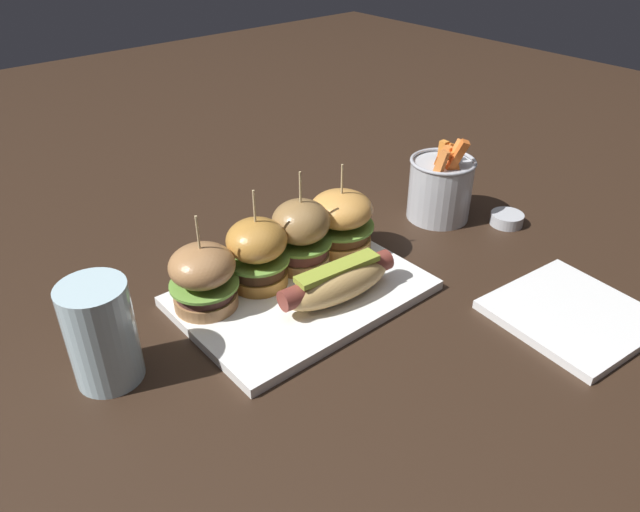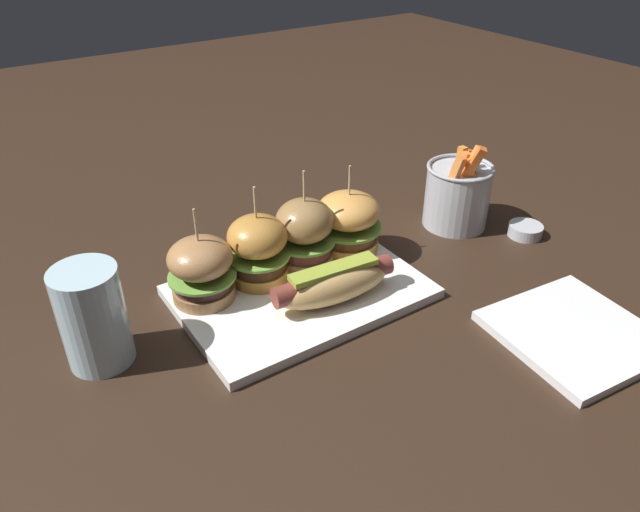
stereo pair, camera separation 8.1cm
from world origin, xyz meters
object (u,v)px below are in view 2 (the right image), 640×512
Objects in this scene: slider_far_left at (201,269)px; platter_main at (300,292)px; slider_center_left at (258,248)px; slider_far_right at (348,221)px; hot_dog at (334,283)px; slider_center_right at (305,232)px; sauce_ramekin at (525,230)px; side_plate at (575,333)px; water_glass at (93,317)px; fries_bucket at (458,194)px.

platter_main is at bearing -24.22° from slider_far_left.
slider_center_left is (-0.04, 0.05, 0.06)m from platter_main.
platter_main is 2.42× the size of slider_far_right.
slider_center_right is (0.02, 0.10, 0.02)m from hot_dog.
sauce_ramekin is at bearing -21.71° from slider_far_right.
slider_center_right reaches higher than slider_far_right.
hot_dog is at bearing -35.45° from slider_far_left.
side_plate is 0.58m from water_glass.
slider_far_right is 0.30m from sauce_ramekin.
slider_center_left is at bearing 178.27° from slider_center_right.
slider_center_right is (0.07, -0.00, 0.00)m from slider_center_left.
slider_far_right is at bearing 0.85° from slider_center_right.
sauce_ramekin is at bearing -8.67° from platter_main.
side_plate is (0.24, -0.26, -0.00)m from platter_main.
fries_bucket is (0.32, 0.03, 0.05)m from platter_main.
fries_bucket is at bearing -2.75° from slider_far_left.
hot_dog is 1.30× the size of slider_far_left.
platter_main is at bearing -4.92° from water_glass.
side_plate is (0.12, -0.31, -0.05)m from slider_far_right.
platter_main is 0.08m from slider_center_left.
side_plate is (-0.08, -0.30, -0.05)m from fries_bucket.
slider_far_right is 0.34m from side_plate.
slider_far_right is at bearing -0.83° from slider_far_left.
slider_far_right reaches higher than side_plate.
slider_far_right is (0.08, 0.00, -0.01)m from slider_center_right.
slider_center_left is 2.61× the size of sauce_ramekin.
water_glass reaches higher than hot_dog.
platter_main is at bearing 132.34° from side_plate.
slider_far_left is 0.23m from slider_far_right.
fries_bucket reaches higher than sauce_ramekin.
slider_far_left is 2.45× the size of sauce_ramekin.
platter_main is 0.36m from side_plate.
slider_center_left is at bearing 6.92° from water_glass.
fries_bucket is at bearing -4.93° from slider_far_right.
fries_bucket is (0.30, 0.08, 0.01)m from hot_dog.
fries_bucket is at bearing 0.88° from water_glass.
hot_dog is 0.10m from slider_center_right.
water_glass is at bearing -179.12° from fries_bucket.
slider_far_right is (0.23, -0.00, 0.00)m from slider_far_left.
hot_dog reaches higher than sauce_ramekin.
slider_far_left is 0.16m from slider_center_right.
water_glass is at bearing 172.84° from sauce_ramekin.
water_glass reaches higher than platter_main.
slider_far_right reaches higher than platter_main.
slider_far_right is at bearing 175.07° from fries_bucket.
sauce_ramekin is (0.27, -0.11, -0.05)m from slider_far_right.
slider_center_left is at bearing -1.59° from slider_far_left.
sauce_ramekin is (0.39, -0.06, 0.00)m from platter_main.
fries_bucket is at bearing -3.02° from slider_center_left.
platter_main is 2.58× the size of water_glass.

